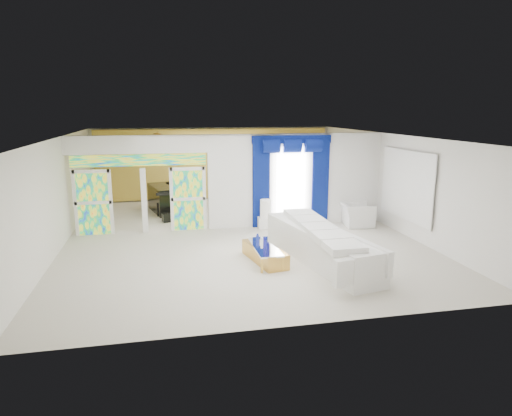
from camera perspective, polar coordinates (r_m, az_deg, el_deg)
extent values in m
plane|color=#B7AF9E|center=(13.79, -2.24, -3.47)|extent=(12.00, 12.00, 0.00)
cube|color=white|center=(14.91, 5.25, 3.60)|extent=(5.70, 0.18, 3.00)
cube|color=white|center=(14.14, -14.61, 7.77)|extent=(4.30, 0.18, 0.55)
cube|color=#994C3F|center=(14.51, -19.86, 0.65)|extent=(0.95, 0.04, 2.00)
cube|color=#994C3F|center=(14.38, -8.56, 1.16)|extent=(0.95, 0.04, 2.00)
cube|color=#994C3F|center=(14.18, -14.50, 5.86)|extent=(4.00, 0.05, 0.35)
cube|color=white|center=(14.75, 4.43, 3.32)|extent=(1.00, 0.02, 2.30)
cube|color=#030442|center=(14.49, 0.65, 2.99)|extent=(0.55, 0.10, 2.80)
cube|color=#030442|center=(15.04, 8.12, 3.22)|extent=(0.55, 0.10, 2.80)
cube|color=#030442|center=(14.57, 4.55, 8.63)|extent=(2.60, 0.12, 0.25)
cube|color=white|center=(14.21, 18.50, 2.77)|extent=(0.04, 2.70, 1.90)
cube|color=gold|center=(19.25, -5.23, 5.59)|extent=(9.70, 0.12, 2.90)
cube|color=silver|center=(11.48, 8.06, -4.76)|extent=(1.73, 4.41, 0.82)
cube|color=gold|center=(11.45, 1.11, -5.83)|extent=(0.88, 1.78, 0.38)
cube|color=white|center=(14.63, 2.37, -1.81)|extent=(1.09, 0.37, 0.36)
cylinder|color=white|center=(14.45, 1.23, -0.06)|extent=(0.36, 0.36, 0.58)
imported|color=silver|center=(15.25, 12.51, -0.78)|extent=(1.13, 1.25, 0.74)
cube|color=black|center=(17.26, -10.44, 1.24)|extent=(1.88, 2.22, 0.97)
cube|color=black|center=(15.77, -10.23, -1.10)|extent=(0.89, 0.51, 0.28)
cube|color=#A17950|center=(15.98, -19.54, -0.44)|extent=(0.66, 0.62, 0.83)
sphere|color=gold|center=(16.52, -12.31, 8.24)|extent=(0.60, 0.60, 0.60)
cylinder|color=white|center=(11.66, 0.73, -4.25)|extent=(0.11, 0.11, 0.10)
cylinder|color=white|center=(11.07, 1.60, -5.11)|extent=(0.10, 0.10, 0.13)
cylinder|color=#151690|center=(11.28, 1.11, -4.50)|extent=(0.08, 0.08, 0.22)
cylinder|color=#152495|center=(11.82, 0.20, -3.87)|extent=(0.08, 0.08, 0.16)
cylinder|color=navy|center=(10.88, 1.49, -5.14)|extent=(0.09, 0.09, 0.23)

